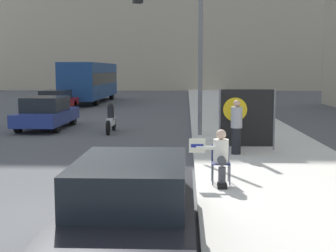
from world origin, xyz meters
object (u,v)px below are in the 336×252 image
Objects in this scene: jogger_on_sidewalk at (236,127)px; parked_car_curbside at (132,204)px; car_on_road_nearest at (47,113)px; pedestrian_behind at (240,121)px; traffic_light_pole at (179,29)px; city_bus_on_road at (91,80)px; seated_protester at (220,155)px; car_on_road_midblock at (56,100)px; protest_banner at (246,118)px; motorcycle_on_road at (111,120)px.

parked_car_curbside is at bearing 109.68° from jogger_on_sidewalk.
jogger_on_sidewalk is 0.35× the size of car_on_road_nearest.
pedestrian_behind is 9.71m from car_on_road_nearest.
traffic_light_pole is at bearing 87.42° from parked_car_curbside.
city_bus_on_road is at bearing 95.02° from car_on_road_nearest.
jogger_on_sidewalk is at bearing -64.46° from traffic_light_pole.
jogger_on_sidewalk is at bearing -41.56° from car_on_road_nearest.
car_on_road_nearest is at bearing -4.21° from jogger_on_sidewalk.
car_on_road_midblock reaches higher than seated_protester.
protest_banner is at bearing 80.23° from seated_protester.
jogger_on_sidewalk is 0.99× the size of pedestrian_behind.
traffic_light_pole is at bearing 102.34° from seated_protester.
jogger_on_sidewalk is at bearing -50.58° from motorcycle_on_road.
seated_protester is at bearing 65.94° from parked_car_curbside.
city_bus_on_road is 19.10m from motorcycle_on_road.
traffic_light_pole is 1.36× the size of parked_car_curbside.
car_on_road_midblock is 11.44m from motorcycle_on_road.
car_on_road_nearest is 0.97× the size of car_on_road_midblock.
jogger_on_sidewalk is 10.46m from car_on_road_nearest.
parked_car_curbside is at bearing -77.34° from city_bus_on_road.
motorcycle_on_road is at bearing -75.90° from city_bus_on_road.
protest_banner is 0.40× the size of car_on_road_midblock.
protest_banner is at bearing 157.53° from pedestrian_behind.
traffic_light_pole is at bearing -27.11° from jogger_on_sidewalk.
protest_banner is at bearing -53.36° from traffic_light_pole.
seated_protester is 3.80m from jogger_on_sidewalk.
jogger_on_sidewalk reaches higher than motorcycle_on_road.
traffic_light_pole is (-1.80, 3.76, 3.19)m from jogger_on_sidewalk.
motorcycle_on_road is (-2.90, 1.96, -3.62)m from traffic_light_pole.
city_bus_on_road reaches higher than seated_protester.
jogger_on_sidewalk is at bearing -68.89° from city_bus_on_road.
parked_car_curbside is 13.14m from motorcycle_on_road.
protest_banner is (0.40, 0.81, 0.18)m from jogger_on_sidewalk.
traffic_light_pole is 15.01m from car_on_road_midblock.
pedestrian_behind reaches higher than car_on_road_midblock.
traffic_light_pole is 1.29× the size of car_on_road_nearest.
traffic_light_pole is 2.82× the size of motorcycle_on_road.
seated_protester is 0.56× the size of motorcycle_on_road.
car_on_road_midblock is (-10.29, 15.10, -0.46)m from protest_banner.
car_on_road_midblock is (-10.18, 14.31, -0.29)m from pedestrian_behind.
traffic_light_pole reaches higher than motorcycle_on_road.
jogger_on_sidewalk is 0.14× the size of city_bus_on_road.
car_on_road_midblock is (-9.15, 19.64, -0.10)m from seated_protester.
city_bus_on_road is (-7.05, 31.39, 1.15)m from parked_car_curbside.
seated_protester is 0.27× the size of parked_car_curbside.
jogger_on_sidewalk is 18.74m from car_on_road_midblock.
motorcycle_on_road is (-2.41, 12.91, -0.15)m from parked_car_curbside.
motorcycle_on_road is at bearing 100.57° from parked_car_curbside.
pedestrian_behind is 0.27× the size of traffic_light_pole.
pedestrian_behind is (0.28, 1.61, 0.01)m from jogger_on_sidewalk.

